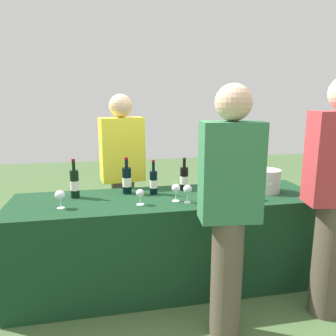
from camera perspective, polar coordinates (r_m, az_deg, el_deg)
The scene contains 18 objects.
ground_plane at distance 3.08m, azimuth -0.00°, elevation -19.28°, with size 12.00×12.00×0.00m, color #476638.
tasting_table at distance 2.90m, azimuth -0.00°, elevation -12.58°, with size 2.57×0.72×0.79m, color #14381E.
wine_bottle_0 at distance 2.82m, azimuth -15.92°, elevation -2.61°, with size 0.07×0.07×0.33m.
wine_bottle_1 at distance 2.86m, azimuth -7.16°, elevation -2.11°, with size 0.08×0.08×0.32m.
wine_bottle_2 at distance 2.83m, azimuth -2.53°, elevation -2.45°, with size 0.07×0.07×0.30m.
wine_bottle_3 at distance 2.94m, azimuth 2.82°, elevation -1.82°, with size 0.07×0.07×0.30m.
wine_bottle_4 at distance 3.13m, azimuth 13.85°, elevation -1.11°, with size 0.08×0.08×0.32m.
wine_glass_0 at distance 2.59m, azimuth -18.27°, elevation -4.58°, with size 0.08×0.08×0.14m.
wine_glass_1 at distance 2.55m, azimuth -4.88°, elevation -4.50°, with size 0.06×0.06×0.13m.
wine_glass_2 at distance 2.62m, azimuth 1.37°, elevation -3.65°, with size 0.07×0.07×0.14m.
wine_glass_3 at distance 2.59m, azimuth 3.41°, elevation -3.80°, with size 0.07×0.07×0.15m.
wine_glass_4 at distance 2.75m, azimuth 14.19°, elevation -3.30°, with size 0.07×0.07×0.14m.
wine_glass_5 at distance 2.93m, azimuth 17.31°, elevation -2.79°, with size 0.06×0.06×0.13m.
ice_bucket at distance 3.02m, azimuth 16.78°, elevation -2.13°, with size 0.24×0.24×0.20m, color silver.
server_pouring at distance 3.24m, azimuth -7.89°, elevation -0.81°, with size 0.44×0.28×1.64m.
guest_0 at distance 2.14m, azimuth 10.60°, elevation -6.48°, with size 0.40×0.25×1.69m.
guest_1 at distance 2.60m, azimuth 27.13°, elevation -3.67°, with size 0.44×0.29×1.75m.
menu_board at distance 4.15m, azimuth 13.10°, elevation -5.85°, with size 0.49×0.03×0.70m, color white.
Camera 1 is at (-0.51, -2.58, 1.60)m, focal length 35.07 mm.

